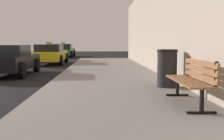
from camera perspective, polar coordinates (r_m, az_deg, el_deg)
The scene contains 7 objects.
sidewalk at distance 7.05m, azimuth 1.15°, elevation -4.95°, with size 4.00×32.00×0.15m, color gray.
building_wall at distance 7.44m, azimuth 18.65°, elevation 10.86°, with size 0.70×32.00×4.17m, color #BCAD99.
bench at distance 5.80m, azimuth 15.93°, elevation -1.49°, with size 0.54×1.90×0.89m.
trash_bin at distance 7.87m, azimuth 11.00°, elevation 0.38°, with size 0.56×0.56×1.03m.
car_black at distance 12.67m, azimuth -20.02°, elevation 1.92°, with size 1.94×4.01×1.27m.
car_yellow at distance 18.77m, azimuth -12.35°, elevation 3.15°, with size 1.96×4.54×1.43m.
car_green at distance 28.28m, azimuth -9.67°, elevation 3.92°, with size 1.97×4.55×1.43m.
Camera 1 is at (3.57, -6.92, 1.34)m, focal length 45.56 mm.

